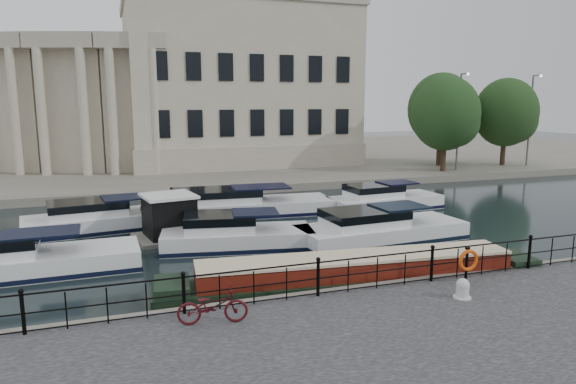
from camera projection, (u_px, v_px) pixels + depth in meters
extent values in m
plane|color=black|center=(293.00, 288.00, 17.71)|extent=(160.00, 160.00, 0.00)
cube|color=#6B665B|center=(170.00, 159.00, 53.98)|extent=(120.00, 42.00, 0.55)
cylinder|color=black|center=(23.00, 314.00, 12.86)|extent=(0.10, 0.10, 1.10)
sphere|color=black|center=(21.00, 291.00, 12.76)|extent=(0.14, 0.14, 0.14)
cylinder|color=black|center=(184.00, 295.00, 14.14)|extent=(0.10, 0.10, 1.10)
sphere|color=black|center=(183.00, 274.00, 14.04)|extent=(0.14, 0.14, 0.14)
cylinder|color=black|center=(318.00, 278.00, 15.42)|extent=(0.10, 0.10, 1.10)
sphere|color=black|center=(318.00, 259.00, 15.31)|extent=(0.14, 0.14, 0.14)
cylinder|color=black|center=(432.00, 265.00, 16.70)|extent=(0.10, 0.10, 1.10)
sphere|color=black|center=(433.00, 247.00, 16.59)|extent=(0.14, 0.14, 0.14)
cylinder|color=black|center=(529.00, 253.00, 17.98)|extent=(0.10, 0.10, 1.10)
sphere|color=black|center=(531.00, 237.00, 17.87)|extent=(0.14, 0.14, 0.14)
cylinder|color=black|center=(318.00, 263.00, 15.33)|extent=(24.00, 0.05, 0.05)
cylinder|color=black|center=(318.00, 278.00, 15.42)|extent=(24.00, 0.04, 0.04)
cylinder|color=black|center=(318.00, 293.00, 15.50)|extent=(24.00, 0.04, 0.04)
cube|color=#ADA38C|center=(237.00, 88.00, 49.03)|extent=(20.00, 14.00, 14.00)
cube|color=#9E937F|center=(236.00, 7.00, 47.73)|extent=(20.40, 14.40, 0.80)
cube|color=#9E937F|center=(238.00, 151.00, 50.08)|extent=(20.30, 14.30, 2.00)
cube|color=#ADA38C|center=(139.00, 105.00, 42.61)|extent=(5.73, 4.06, 11.00)
cube|color=#9E937F|center=(131.00, 41.00, 39.79)|extent=(5.62, 2.73, 1.20)
cylinder|color=#ADA38C|center=(155.00, 113.00, 40.38)|extent=(0.70, 0.70, 9.80)
cylinder|color=#ADA38C|center=(112.00, 113.00, 40.02)|extent=(0.70, 0.70, 9.80)
cube|color=#ADA38C|center=(76.00, 105.00, 42.35)|extent=(5.90, 4.56, 11.00)
cube|color=#9E937F|center=(61.00, 40.00, 39.52)|extent=(5.62, 3.30, 1.20)
cylinder|color=#ADA38C|center=(84.00, 113.00, 39.91)|extent=(0.70, 0.70, 9.80)
cylinder|color=#ADA38C|center=(42.00, 113.00, 39.94)|extent=(0.70, 0.70, 9.80)
cube|color=#ADA38C|center=(16.00, 105.00, 42.69)|extent=(5.99, 4.99, 11.00)
cylinder|color=#ADA38C|center=(15.00, 113.00, 40.08)|extent=(0.70, 0.70, 9.80)
cylinder|color=#59595B|center=(459.00, 123.00, 43.03)|extent=(0.16, 0.16, 8.00)
sphere|color=#FFF2CC|center=(468.00, 74.00, 41.54)|extent=(0.24, 0.24, 0.24)
cylinder|color=#59595B|center=(530.00, 121.00, 46.05)|extent=(0.16, 0.16, 8.00)
sphere|color=#FFF2CC|center=(541.00, 76.00, 44.56)|extent=(0.24, 0.24, 0.24)
imported|color=#430C11|center=(213.00, 306.00, 13.52)|extent=(1.94, 0.95, 0.98)
cylinder|color=beige|center=(462.00, 291.00, 15.33)|extent=(0.38, 0.38, 0.40)
sphere|color=beige|center=(463.00, 285.00, 15.29)|extent=(0.40, 0.40, 0.40)
cylinder|color=beige|center=(462.00, 297.00, 15.36)|extent=(0.54, 0.54, 0.04)
cylinder|color=black|center=(466.00, 265.00, 16.60)|extent=(0.10, 0.10, 1.14)
cube|color=black|center=(468.00, 248.00, 16.50)|extent=(0.11, 0.11, 0.08)
torus|color=#D6470B|center=(468.00, 260.00, 16.49)|extent=(0.72, 0.11, 0.72)
cube|color=black|center=(356.00, 286.00, 17.60)|extent=(13.70, 3.15, 0.82)
cube|color=#5C160D|center=(357.00, 268.00, 17.48)|extent=(10.97, 2.61, 0.63)
cube|color=beige|center=(357.00, 257.00, 17.41)|extent=(10.98, 2.67, 0.09)
cube|color=#6B665B|center=(170.00, 238.00, 23.99)|extent=(3.52, 3.09, 0.26)
cube|color=black|center=(169.00, 216.00, 23.80)|extent=(2.40, 2.40, 1.87)
cube|color=white|center=(168.00, 196.00, 23.64)|extent=(2.64, 2.64, 0.12)
cube|color=white|center=(11.00, 271.00, 18.87)|extent=(9.21, 2.76, 1.20)
cube|color=black|center=(11.00, 273.00, 18.88)|extent=(9.30, 2.79, 0.18)
cube|color=black|center=(40.00, 233.00, 19.00)|extent=(2.79, 1.84, 0.08)
cube|color=silver|center=(238.00, 243.00, 22.60)|extent=(6.90, 3.61, 1.20)
cube|color=black|center=(238.00, 244.00, 22.62)|extent=(6.96, 3.64, 0.18)
cube|color=silver|center=(219.00, 225.00, 22.33)|extent=(3.26, 2.54, 0.90)
cube|color=black|center=(255.00, 212.00, 22.48)|extent=(2.24, 2.07, 0.08)
cube|color=white|center=(381.00, 236.00, 23.68)|extent=(8.03, 3.27, 1.20)
cube|color=black|center=(381.00, 238.00, 23.69)|extent=(8.11, 3.31, 0.18)
cube|color=white|center=(364.00, 220.00, 23.17)|extent=(3.68, 2.49, 0.90)
cube|color=black|center=(400.00, 206.00, 23.80)|extent=(2.48, 2.08, 0.08)
cube|color=white|center=(109.00, 225.00, 25.83)|extent=(8.24, 3.81, 1.20)
cube|color=black|center=(109.00, 226.00, 25.85)|extent=(8.33, 3.85, 0.18)
cube|color=white|center=(88.00, 210.00, 25.26)|extent=(3.85, 2.71, 0.90)
cube|color=black|center=(127.00, 197.00, 26.02)|extent=(2.63, 2.22, 0.08)
cube|color=silver|center=(239.00, 211.00, 29.04)|extent=(10.82, 3.70, 1.20)
cube|color=black|center=(239.00, 213.00, 29.06)|extent=(10.93, 3.73, 0.18)
cube|color=silver|center=(216.00, 198.00, 28.57)|extent=(4.95, 2.74, 0.90)
cube|color=black|center=(260.00, 187.00, 29.12)|extent=(3.33, 2.27, 0.08)
cube|color=white|center=(385.00, 206.00, 30.54)|extent=(6.98, 2.95, 1.20)
cube|color=black|center=(385.00, 207.00, 30.56)|extent=(7.05, 2.98, 0.18)
cube|color=white|center=(374.00, 193.00, 30.08)|extent=(3.21, 2.23, 0.90)
cube|color=black|center=(397.00, 183.00, 30.62)|extent=(2.17, 1.86, 0.08)
cylinder|color=black|center=(443.00, 156.00, 42.92)|extent=(0.44, 0.44, 2.58)
ellipsoid|color=#173812|center=(446.00, 113.00, 42.31)|extent=(5.59, 5.59, 6.18)
sphere|color=#173812|center=(454.00, 123.00, 42.25)|extent=(4.12, 4.12, 4.12)
cylinder|color=black|center=(439.00, 150.00, 46.70)|extent=(0.44, 0.44, 2.73)
ellipsoid|color=#173B12|center=(441.00, 109.00, 46.05)|extent=(5.92, 5.92, 6.54)
sphere|color=#173B12|center=(449.00, 118.00, 46.00)|extent=(4.36, 4.36, 4.36)
cylinder|color=black|center=(503.00, 151.00, 46.86)|extent=(0.44, 0.44, 2.57)
ellipsoid|color=#183711|center=(506.00, 112.00, 46.25)|extent=(5.59, 5.59, 6.18)
sphere|color=#183711|center=(514.00, 121.00, 46.20)|extent=(4.12, 4.12, 4.12)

